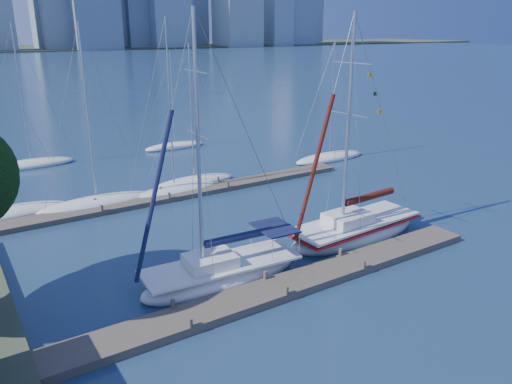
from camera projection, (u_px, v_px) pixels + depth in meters
ground at (275, 293)px, 24.41m from camera, size 700.00×700.00×0.00m
near_dock at (276, 290)px, 24.35m from camera, size 26.00×2.00×0.40m
far_dock at (177, 195)px, 38.15m from camera, size 30.00×1.80×0.36m
sailboat_navy at (221, 263)px, 25.24m from camera, size 8.90×3.42×13.86m
sailboat_maroon at (355, 222)px, 30.60m from camera, size 9.66×3.63×13.87m
bg_boat_0 at (10, 213)px, 34.18m from camera, size 8.17×3.85×12.85m
bg_boat_1 at (97, 203)px, 36.16m from camera, size 8.58×5.40×13.11m
bg_boat_2 at (175, 191)px, 38.89m from camera, size 7.34×2.25×13.44m
bg_boat_3 at (194, 182)px, 41.21m from camera, size 7.46×4.66×11.59m
bg_boat_5 at (330, 157)px, 48.91m from camera, size 8.21×2.52×11.51m
bg_boat_6 at (32, 164)px, 46.47m from camera, size 7.78×2.60×13.09m
bg_boat_7 at (175, 146)px, 53.67m from camera, size 6.87×2.60×10.26m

